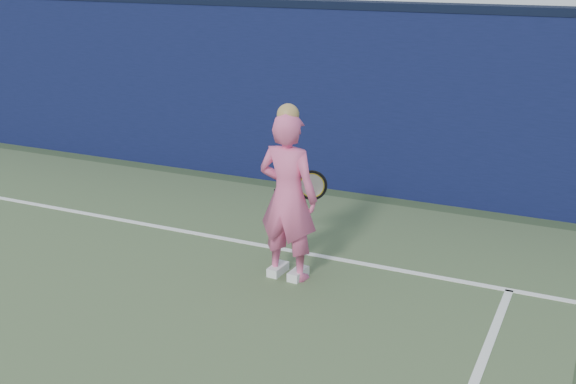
% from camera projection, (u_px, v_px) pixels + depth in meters
% --- Properties ---
extents(backstop_wall, '(24.00, 0.40, 2.50)m').
position_uv_depth(backstop_wall, '(215.00, 90.00, 10.87)').
color(backstop_wall, '#0C1236').
rests_on(backstop_wall, ground).
extents(wall_cap, '(24.00, 0.42, 0.10)m').
position_uv_depth(wall_cap, '(212.00, 1.00, 10.46)').
color(wall_cap, black).
rests_on(wall_cap, backstop_wall).
extents(player, '(0.66, 0.46, 1.83)m').
position_uv_depth(player, '(288.00, 196.00, 7.25)').
color(player, '#EB5B92').
rests_on(player, ground).
extents(racket, '(0.62, 0.15, 0.33)m').
position_uv_depth(racket, '(309.00, 186.00, 7.63)').
color(racket, black).
rests_on(racket, ground).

